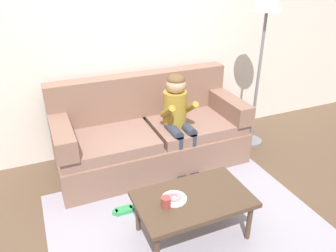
{
  "coord_description": "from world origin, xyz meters",
  "views": [
    {
      "loc": [
        -1.06,
        -2.34,
        2.17
      ],
      "look_at": [
        0.13,
        0.45,
        0.65
      ],
      "focal_mm": 35.35,
      "sensor_mm": 36.0,
      "label": 1
    }
  ],
  "objects_px": {
    "mug": "(166,202)",
    "donut": "(174,196)",
    "floor_lamp": "(266,18)",
    "person_child": "(178,114)",
    "couch": "(150,135)",
    "coffee_table": "(193,201)",
    "toy_controller": "(124,211)"
  },
  "relations": [
    {
      "from": "person_child",
      "to": "mug",
      "type": "relative_size",
      "value": 12.24
    },
    {
      "from": "couch",
      "to": "donut",
      "type": "relative_size",
      "value": 17.81
    },
    {
      "from": "mug",
      "to": "floor_lamp",
      "type": "distance_m",
      "value": 2.39
    },
    {
      "from": "person_child",
      "to": "floor_lamp",
      "type": "distance_m",
      "value": 1.47
    },
    {
      "from": "couch",
      "to": "mug",
      "type": "bearing_deg",
      "value": -104.76
    },
    {
      "from": "couch",
      "to": "toy_controller",
      "type": "xyz_separation_m",
      "value": [
        -0.56,
        -0.76,
        -0.33
      ]
    },
    {
      "from": "person_child",
      "to": "floor_lamp",
      "type": "height_order",
      "value": "floor_lamp"
    },
    {
      "from": "mug",
      "to": "donut",
      "type": "bearing_deg",
      "value": 29.41
    },
    {
      "from": "coffee_table",
      "to": "mug",
      "type": "distance_m",
      "value": 0.27
    },
    {
      "from": "donut",
      "to": "mug",
      "type": "bearing_deg",
      "value": -150.59
    },
    {
      "from": "donut",
      "to": "floor_lamp",
      "type": "xyz_separation_m",
      "value": [
        1.63,
        1.15,
        1.15
      ]
    },
    {
      "from": "couch",
      "to": "floor_lamp",
      "type": "distance_m",
      "value": 1.86
    },
    {
      "from": "mug",
      "to": "floor_lamp",
      "type": "height_order",
      "value": "floor_lamp"
    },
    {
      "from": "floor_lamp",
      "to": "person_child",
      "type": "bearing_deg",
      "value": -173.13
    },
    {
      "from": "floor_lamp",
      "to": "donut",
      "type": "bearing_deg",
      "value": -144.79
    },
    {
      "from": "donut",
      "to": "floor_lamp",
      "type": "distance_m",
      "value": 2.31
    },
    {
      "from": "couch",
      "to": "toy_controller",
      "type": "bearing_deg",
      "value": -126.23
    },
    {
      "from": "coffee_table",
      "to": "mug",
      "type": "height_order",
      "value": "mug"
    },
    {
      "from": "floor_lamp",
      "to": "couch",
      "type": "bearing_deg",
      "value": 176.8
    },
    {
      "from": "mug",
      "to": "couch",
      "type": "bearing_deg",
      "value": 75.24
    },
    {
      "from": "toy_controller",
      "to": "person_child",
      "type": "bearing_deg",
      "value": 0.18
    },
    {
      "from": "couch",
      "to": "floor_lamp",
      "type": "relative_size",
      "value": 1.11
    },
    {
      "from": "couch",
      "to": "person_child",
      "type": "relative_size",
      "value": 1.94
    },
    {
      "from": "coffee_table",
      "to": "person_child",
      "type": "bearing_deg",
      "value": 72.2
    },
    {
      "from": "person_child",
      "to": "couch",
      "type": "bearing_deg",
      "value": 139.9
    },
    {
      "from": "couch",
      "to": "toy_controller",
      "type": "relative_size",
      "value": 9.46
    },
    {
      "from": "donut",
      "to": "mug",
      "type": "xyz_separation_m",
      "value": [
        -0.1,
        -0.05,
        0.01
      ]
    },
    {
      "from": "couch",
      "to": "donut",
      "type": "distance_m",
      "value": 1.26
    },
    {
      "from": "coffee_table",
      "to": "floor_lamp",
      "type": "height_order",
      "value": "floor_lamp"
    },
    {
      "from": "couch",
      "to": "mug",
      "type": "relative_size",
      "value": 23.75
    },
    {
      "from": "floor_lamp",
      "to": "coffee_table",
      "type": "bearing_deg",
      "value": -141.11
    },
    {
      "from": "person_child",
      "to": "toy_controller",
      "type": "height_order",
      "value": "person_child"
    }
  ]
}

